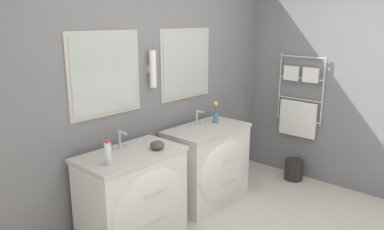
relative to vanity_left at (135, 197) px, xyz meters
The scene contains 10 objects.
wall_back 1.11m from the vanity_left, 33.69° to the left, with size 5.29×0.15×2.60m.
wall_right 2.65m from the vanity_left, 12.32° to the right, with size 0.13×3.42×2.60m.
vanity_left is the anchor object (origin of this frame).
vanity_right 1.05m from the vanity_left, ahead, with size 0.94×0.61×0.86m.
faucet_left 0.53m from the vanity_left, 90.00° to the left, with size 0.17×0.11×0.17m.
faucet_right 1.18m from the vanity_left, ahead, with size 0.17×0.11×0.17m.
toiletry_bottle 0.60m from the vanity_left, 169.44° to the right, with size 0.06×0.06×0.21m.
amenity_bowl 0.51m from the vanity_left, 20.81° to the right, with size 0.13×0.13×0.08m.
flower_vase 1.37m from the vanity_left, ahead, with size 0.06×0.06×0.25m.
waste_bin 2.30m from the vanity_left, 11.08° to the right, with size 0.23×0.23×0.26m.
Camera 1 is at (-2.51, -1.19, 2.00)m, focal length 35.00 mm.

